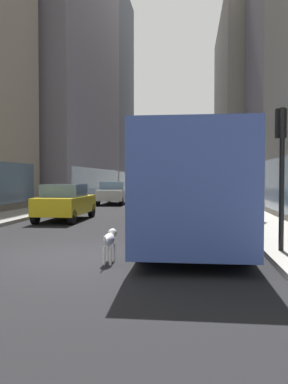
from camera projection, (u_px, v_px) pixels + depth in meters
name	position (u px, v px, depth m)	size (l,w,h in m)	color
ground_plane	(166.00, 195.00, 44.51)	(120.00, 120.00, 0.00)	black
sidewalk_left	(115.00, 194.00, 45.17)	(2.40, 110.00, 0.15)	gray
sidewalk_right	(219.00, 195.00, 43.84)	(2.40, 110.00, 0.15)	#ADA89E
building_left_mid	(41.00, 30.00, 39.37)	(11.72, 21.09, 32.77)	slate
building_left_far	(92.00, 92.00, 59.82)	(10.35, 15.20, 29.34)	#4C515B
building_right_far	(266.00, 106.00, 50.03)	(11.40, 23.54, 21.79)	gray
transit_bus	(193.00, 181.00, 13.15)	(2.78, 11.53, 3.05)	#33478C
car_blue_hatchback	(172.00, 191.00, 32.81)	(1.92, 3.99, 1.62)	#4C6BB7
car_black_suv	(165.00, 196.00, 23.75)	(1.89, 4.48, 1.62)	black
car_white_van	(115.00, 193.00, 29.51)	(1.85, 4.77, 1.62)	silver
car_yellow_taxi	(65.00, 202.00, 17.94)	(1.77, 4.05, 1.62)	yellow
dalmatian_dog	(110.00, 240.00, 8.99)	(0.22, 0.96, 0.72)	white
pedestrian_with_handbag	(257.00, 200.00, 16.44)	(0.45, 0.34, 1.69)	#1E1E2D
traffic_light_near	(281.00, 155.00, 9.67)	(0.24, 0.41, 3.40)	black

